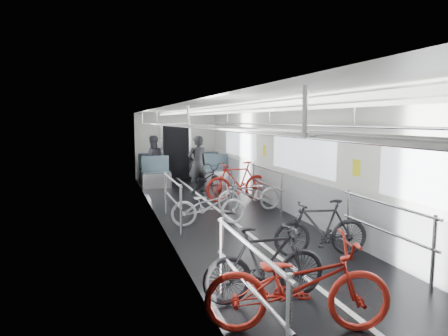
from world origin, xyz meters
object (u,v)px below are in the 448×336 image
object	(u,v)px
bike_left_mid	(265,263)
person_seated	(153,160)
bike_left_near	(298,284)
bike_right_near	(321,228)
bike_right_mid	(250,194)
bike_aisle	(206,177)
bike_left_far	(209,205)
person_standing	(198,164)
bike_right_far	(238,182)

from	to	relation	value
bike_left_mid	person_seated	world-z (taller)	person_seated
bike_left_near	bike_right_near	bearing A→B (deg)	-20.30
person_seated	bike_right_near	bearing A→B (deg)	96.11
bike_right_mid	bike_aisle	world-z (taller)	bike_aisle
bike_right_near	bike_right_mid	size ratio (longest dim) A/B	0.95
bike_left_far	person_standing	world-z (taller)	person_standing
bike_aisle	person_standing	size ratio (longest dim) A/B	1.04
bike_left_far	person_standing	size ratio (longest dim) A/B	0.92
bike_left_mid	bike_right_near	world-z (taller)	bike_left_mid
bike_left_far	bike_aisle	xyz separation A→B (m)	(0.87, 3.59, 0.05)
bike_right_mid	bike_right_near	bearing A→B (deg)	-4.01
bike_left_near	bike_aisle	world-z (taller)	bike_left_near
bike_right_far	bike_aisle	bearing A→B (deg)	-163.43
bike_left_near	bike_left_far	distance (m)	4.29
bike_aisle	person_seated	bearing A→B (deg)	106.39
bike_left_far	bike_right_far	size ratio (longest dim) A/B	0.89
bike_left_far	bike_right_near	size ratio (longest dim) A/B	1.03
bike_right_near	bike_aisle	bearing A→B (deg)	-166.17
bike_right_near	person_seated	distance (m)	8.22
bike_right_near	bike_left_mid	bearing A→B (deg)	-39.89
bike_left_far	person_standing	distance (m)	3.77
bike_left_mid	bike_left_near	bearing A→B (deg)	-175.25
bike_aisle	bike_right_far	bearing A→B (deg)	-87.31
bike_left_mid	person_seated	distance (m)	9.25
person_seated	bike_left_near	bearing A→B (deg)	85.91
bike_left_mid	bike_left_far	bearing A→B (deg)	-2.28
bike_left_mid	bike_left_far	xyz separation A→B (m)	(0.23, 3.55, -0.05)
bike_right_far	bike_aisle	world-z (taller)	bike_right_far
bike_left_mid	person_seated	bearing A→B (deg)	2.79
bike_left_far	bike_aisle	bearing A→B (deg)	-10.53
bike_left_near	bike_aisle	bearing A→B (deg)	8.03
bike_right_mid	bike_left_near	bearing A→B (deg)	-18.97
person_standing	bike_left_near	bearing A→B (deg)	68.98
bike_right_mid	bike_left_far	bearing A→B (deg)	-57.61
bike_left_near	person_standing	distance (m)	8.03
bike_right_mid	bike_aisle	bearing A→B (deg)	-175.64
bike_left_near	person_standing	bearing A→B (deg)	9.84
bike_left_far	bike_right_far	distance (m)	2.53
bike_left_mid	bike_right_near	bearing A→B (deg)	-48.94
bike_left_near	bike_right_mid	size ratio (longest dim) A/B	1.18
person_standing	person_seated	xyz separation A→B (m)	(-1.07, 2.00, -0.03)
person_seated	bike_right_far	bearing A→B (deg)	111.27
bike_right_far	person_standing	size ratio (longest dim) A/B	1.04
bike_left_near	bike_left_far	size ratio (longest dim) A/B	1.21
bike_left_mid	bike_right_mid	bearing A→B (deg)	-16.89
bike_left_far	bike_right_mid	bearing A→B (deg)	-51.01
bike_left_far	bike_aisle	size ratio (longest dim) A/B	0.88
bike_right_near	bike_aisle	distance (m)	5.95
bike_left_mid	bike_aisle	world-z (taller)	bike_aisle
bike_right_mid	person_seated	bearing A→B (deg)	-164.11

